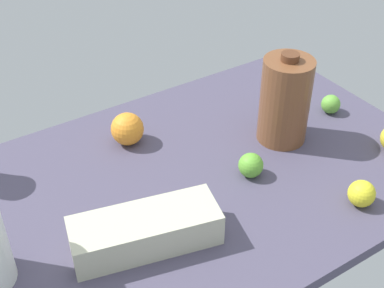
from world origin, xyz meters
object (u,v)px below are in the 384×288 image
at_px(orange_near_front, 127,129).
at_px(lime_far_back, 251,165).
at_px(chocolate_milk_jug, 285,100).
at_px(lemon_beside_bowl, 362,194).
at_px(egg_carton, 145,231).
at_px(lime_by_jug, 331,104).

relative_size(orange_near_front, lime_far_back, 1.41).
bearing_deg(chocolate_milk_jug, orange_near_front, -29.67).
xyz_separation_m(chocolate_milk_jug, lemon_beside_bowl, (0.02, 0.29, -0.08)).
relative_size(egg_carton, lime_far_back, 5.05).
bearing_deg(lime_far_back, chocolate_milk_jug, -154.14).
relative_size(orange_near_front, lemon_beside_bowl, 1.38).
relative_size(egg_carton, lemon_beside_bowl, 4.93).
height_order(chocolate_milk_jug, orange_near_front, chocolate_milk_jug).
relative_size(lemon_beside_bowl, lime_by_jug, 1.16).
distance_m(egg_carton, lime_far_back, 0.32).
bearing_deg(orange_near_front, lime_far_back, 123.66).
height_order(egg_carton, chocolate_milk_jug, chocolate_milk_jug).
xyz_separation_m(orange_near_front, lime_far_back, (-0.18, 0.27, -0.01)).
height_order(lime_by_jug, lime_far_back, lime_far_back).
height_order(egg_carton, lime_by_jug, egg_carton).
bearing_deg(lime_by_jug, lemon_beside_bowl, 55.50).
bearing_deg(lime_far_back, orange_near_front, -56.34).
height_order(chocolate_milk_jug, lemon_beside_bowl, chocolate_milk_jug).
bearing_deg(lemon_beside_bowl, lime_far_back, -55.92).
bearing_deg(orange_near_front, lemon_beside_bowl, 123.85).
relative_size(lime_by_jug, lime_far_back, 0.88).
relative_size(chocolate_milk_jug, orange_near_front, 2.88).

